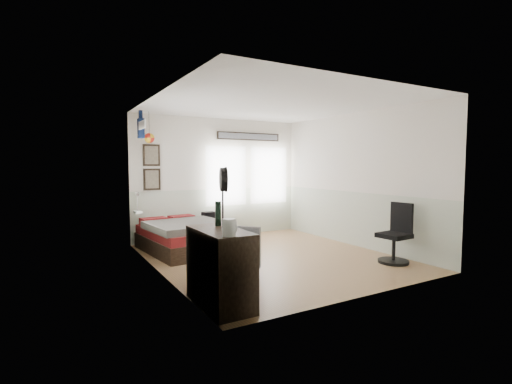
% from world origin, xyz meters
% --- Properties ---
extents(ground_plane, '(4.00, 4.50, 0.01)m').
position_xyz_m(ground_plane, '(0.00, 0.00, -0.01)').
color(ground_plane, olive).
extents(room_shell, '(4.02, 4.52, 2.71)m').
position_xyz_m(room_shell, '(-0.08, 0.19, 1.61)').
color(room_shell, beige).
rests_on(room_shell, ground_plane).
extents(wall_decor, '(3.55, 1.32, 1.44)m').
position_xyz_m(wall_decor, '(-1.10, 1.96, 2.10)').
color(wall_decor, black).
rests_on(wall_decor, room_shell).
extents(bed, '(1.46, 1.95, 0.58)m').
position_xyz_m(bed, '(-1.22, 1.24, 0.28)').
color(bed, black).
rests_on(bed, ground_plane).
extents(dresser, '(0.48, 1.00, 0.90)m').
position_xyz_m(dresser, '(-1.74, -1.62, 0.45)').
color(dresser, black).
rests_on(dresser, ground_plane).
extents(armchair, '(1.15, 1.15, 0.75)m').
position_xyz_m(armchair, '(-1.25, -0.76, 0.38)').
color(armchair, gray).
rests_on(armchair, ground_plane).
extents(nightstand, '(0.52, 0.46, 0.45)m').
position_xyz_m(nightstand, '(-0.36, 2.02, 0.22)').
color(nightstand, black).
rests_on(nightstand, ground_plane).
extents(task_chair, '(0.51, 0.51, 1.01)m').
position_xyz_m(task_chair, '(1.63, -1.34, 0.41)').
color(task_chair, black).
rests_on(task_chair, ground_plane).
extents(kettle, '(0.16, 0.14, 0.18)m').
position_xyz_m(kettle, '(-1.82, -2.03, 0.99)').
color(kettle, silver).
rests_on(kettle, dresser).
extents(bottle, '(0.08, 0.08, 0.30)m').
position_xyz_m(bottle, '(-1.64, -1.35, 1.05)').
color(bottle, black).
rests_on(bottle, dresser).
extents(stand_fan, '(0.16, 0.29, 0.73)m').
position_xyz_m(stand_fan, '(-1.65, -1.53, 1.47)').
color(stand_fan, black).
rests_on(stand_fan, dresser).
extents(black_bag, '(0.31, 0.23, 0.17)m').
position_xyz_m(black_bag, '(-0.36, 2.02, 0.53)').
color(black_bag, black).
rests_on(black_bag, nightstand).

